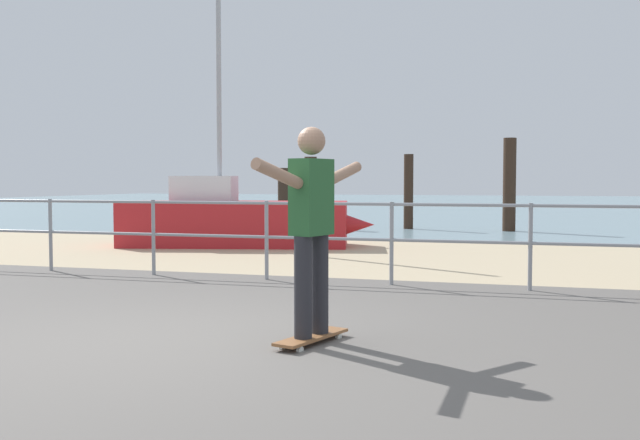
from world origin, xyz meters
name	(u,v)px	position (x,y,z in m)	size (l,w,h in m)	color
ground_plane	(124,372)	(0.00, -1.00, 0.00)	(24.00, 10.00, 0.04)	#605B56
beach_strip	(377,257)	(0.00, 7.00, 0.00)	(24.00, 6.00, 0.04)	tan
sea_surface	(492,205)	(0.00, 35.00, 0.00)	(72.00, 50.00, 0.04)	#75939E
railing_fence	(153,225)	(-2.37, 3.60, 0.70)	(13.30, 0.05, 1.05)	gray
sailboat	(243,221)	(-2.95, 8.11, 0.52)	(5.07, 2.41, 5.35)	#B21E23
skateboard	(312,337)	(1.00, 0.14, 0.07)	(0.41, 0.82, 0.08)	brown
skateboarder	(312,218)	(1.00, 0.14, 1.02)	(0.49, 1.41, 1.65)	#26262B
groyne_post_0	(283,193)	(-6.01, 18.95, 0.87)	(0.37, 0.37, 1.75)	#332319
groyne_post_1	(311,193)	(-3.39, 13.87, 0.98)	(0.33, 0.33, 1.96)	#332319
groyne_post_2	(409,192)	(-0.76, 14.26, 1.01)	(0.25, 0.25, 2.01)	#332319
groyne_post_3	(509,185)	(1.86, 14.10, 1.20)	(0.33, 0.33, 2.39)	#332319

